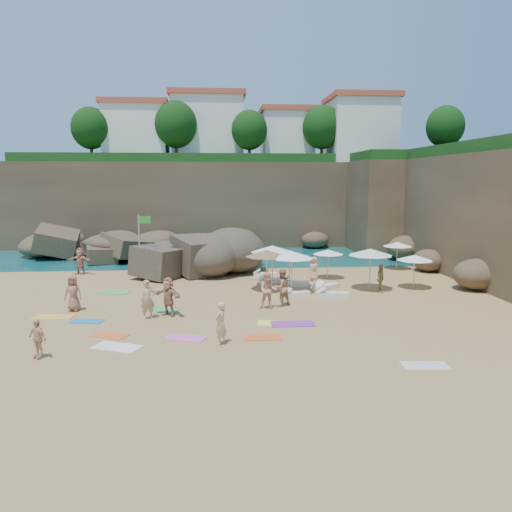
{
  "coord_description": "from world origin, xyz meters",
  "views": [
    {
      "loc": [
        -0.33,
        -25.51,
        6.41
      ],
      "look_at": [
        2.0,
        3.0,
        2.0
      ],
      "focal_mm": 35.0,
      "sensor_mm": 36.0,
      "label": 1
    }
  ],
  "objects": [
    {
      "name": "towel_3",
      "position": [
        -3.05,
        -1.27,
        0.02
      ],
      "size": [
        1.9,
        1.49,
        0.03
      ],
      "primitive_type": "cube",
      "rotation": [
        0.0,
        0.0,
        -0.44
      ],
      "color": "#33B365",
      "rests_on": "ground"
    },
    {
      "name": "clifftop_buildings",
      "position": [
        2.96,
        25.79,
        11.24
      ],
      "size": [
        28.48,
        9.48,
        7.0
      ],
      "color": "white",
      "rests_on": "cliff_back"
    },
    {
      "name": "parasol_1",
      "position": [
        1.87,
        11.09,
        2.07
      ],
      "size": [
        2.39,
        2.39,
        2.26
      ],
      "color": "silver",
      "rests_on": "ground"
    },
    {
      "name": "towel_4",
      "position": [
        -7.97,
        -2.15,
        0.02
      ],
      "size": [
        1.88,
        1.03,
        0.03
      ],
      "primitive_type": "cube",
      "rotation": [
        0.0,
        0.0,
        -0.06
      ],
      "color": "gold",
      "rests_on": "ground"
    },
    {
      "name": "marina_masts",
      "position": [
        -16.5,
        30.0,
        3.0
      ],
      "size": [
        3.1,
        0.1,
        6.0
      ],
      "color": "white",
      "rests_on": "ground"
    },
    {
      "name": "towel_12",
      "position": [
        2.35,
        -4.04,
        0.02
      ],
      "size": [
        1.85,
        1.21,
        0.03
      ],
      "primitive_type": "cube",
      "rotation": [
        0.0,
        0.0,
        -0.22
      ],
      "color": "#FFFE43",
      "rests_on": "ground"
    },
    {
      "name": "parasol_0",
      "position": [
        1.08,
        9.53,
        2.11
      ],
      "size": [
        2.43,
        2.43,
        2.3
      ],
      "color": "silver",
      "rests_on": "ground"
    },
    {
      "name": "person_stand_1",
      "position": [
        2.99,
        -0.84,
        0.96
      ],
      "size": [
        1.16,
        1.07,
        1.92
      ],
      "primitive_type": "imported",
      "rotation": [
        0.0,
        0.0,
        3.62
      ],
      "color": "tan",
      "rests_on": "ground"
    },
    {
      "name": "person_stand_2",
      "position": [
        0.48,
        9.09,
        0.89
      ],
      "size": [
        1.13,
        1.16,
        1.77
      ],
      "primitive_type": "imported",
      "rotation": [
        0.0,
        0.0,
        2.32
      ],
      "color": "#DCB87D",
      "rests_on": "ground"
    },
    {
      "name": "person_stand_0",
      "position": [
        -3.49,
        -2.74,
        0.92
      ],
      "size": [
        0.78,
        0.65,
        1.83
      ],
      "primitive_type": "imported",
      "rotation": [
        0.0,
        0.0,
        0.38
      ],
      "color": "tan",
      "rests_on": "ground"
    },
    {
      "name": "parasol_2",
      "position": [
        12.64,
        8.88,
        1.81
      ],
      "size": [
        2.08,
        2.08,
        1.97
      ],
      "color": "silver",
      "rests_on": "ground"
    },
    {
      "name": "lounger_4",
      "position": [
        6.02,
        0.79,
        0.14
      ],
      "size": [
        1.81,
        0.75,
        0.27
      ],
      "primitive_type": "cube",
      "rotation": [
        0.0,
        0.0,
        -0.09
      ],
      "color": "silver",
      "rests_on": "ground"
    },
    {
      "name": "seawater",
      "position": [
        0.0,
        30.0,
        0.0
      ],
      "size": [
        120.0,
        120.0,
        0.0
      ],
      "primitive_type": "plane",
      "color": "#0C4751",
      "rests_on": "ground"
    },
    {
      "name": "parasol_3",
      "position": [
        6.93,
        5.91,
        1.75
      ],
      "size": [
        2.02,
        2.02,
        1.91
      ],
      "color": "silver",
      "rests_on": "ground"
    },
    {
      "name": "parasol_9",
      "position": [
        3.07,
        3.91,
        2.28
      ],
      "size": [
        2.62,
        2.62,
        2.48
      ],
      "color": "silver",
      "rests_on": "ground"
    },
    {
      "name": "towel_6",
      "position": [
        3.05,
        -4.17,
        0.02
      ],
      "size": [
        1.94,
        0.99,
        0.03
      ],
      "primitive_type": "cube",
      "rotation": [
        0.0,
        0.0,
        -0.02
      ],
      "color": "purple",
      "rests_on": "ground"
    },
    {
      "name": "lounger_3",
      "position": [
        4.44,
        3.94,
        0.14
      ],
      "size": [
        1.83,
        0.85,
        0.27
      ],
      "primitive_type": "cube",
      "rotation": [
        0.0,
        0.0,
        -0.15
      ],
      "color": "silver",
      "rests_on": "ground"
    },
    {
      "name": "person_lie_5",
      "position": [
        2.24,
        -1.41,
        0.34
      ],
      "size": [
        1.17,
        1.94,
        0.69
      ],
      "primitive_type": "imported",
      "rotation": [
        0.0,
        0.0,
        -0.17
      ],
      "color": "#F1A689",
      "rests_on": "ground"
    },
    {
      "name": "lounger_2",
      "position": [
        6.11,
        2.72,
        0.14
      ],
      "size": [
        1.84,
        1.59,
        0.29
      ],
      "primitive_type": "cube",
      "rotation": [
        0.0,
        0.0,
        0.64
      ],
      "color": "silver",
      "rests_on": "ground"
    },
    {
      "name": "parasol_6",
      "position": [
        2.6,
        2.68,
        2.2
      ],
      "size": [
        2.53,
        2.53,
        2.4
      ],
      "color": "silver",
      "rests_on": "ground"
    },
    {
      "name": "clifftop_trees",
      "position": [
        4.78,
        19.52,
        11.26
      ],
      "size": [
        35.6,
        23.82,
        4.4
      ],
      "color": "#11380F",
      "rests_on": "ground"
    },
    {
      "name": "person_lie_1",
      "position": [
        -6.78,
        -7.65,
        0.17
      ],
      "size": [
        1.47,
        1.63,
        0.34
      ],
      "primitive_type": "imported",
      "rotation": [
        0.0,
        0.0,
        -0.59
      ],
      "color": "#E3B280",
      "rests_on": "ground"
    },
    {
      "name": "lounger_1",
      "position": [
        3.19,
        4.99,
        0.13
      ],
      "size": [
        1.75,
        0.73,
        0.27
      ],
      "primitive_type": "cube",
      "rotation": [
        0.0,
        0.0,
        0.1
      ],
      "color": "white",
      "rests_on": "ground"
    },
    {
      "name": "lounger_0",
      "position": [
        2.95,
        6.98,
        0.12
      ],
      "size": [
        1.61,
        0.65,
        0.25
      ],
      "primitive_type": "cube",
      "rotation": [
        0.0,
        0.0,
        -0.08
      ],
      "color": "white",
      "rests_on": "ground"
    },
    {
      "name": "towel_13",
      "position": [
        6.87,
        -9.54,
        0.01
      ],
      "size": [
        1.66,
        0.94,
        0.03
      ],
      "primitive_type": "cube",
      "rotation": [
        0.0,
        0.0,
        -0.09
      ],
      "color": "silver",
      "rests_on": "ground"
    },
    {
      "name": "person_stand_4",
      "position": [
        5.9,
        5.38,
        0.77
      ],
      "size": [
        0.8,
        0.84,
        1.54
      ],
      "primitive_type": "imported",
      "rotation": [
        0.0,
        0.0,
        -0.89
      ],
      "color": "tan",
      "rests_on": "ground"
    },
    {
      "name": "cliff_corner",
      "position": [
        17.0,
        20.0,
        4.0
      ],
      "size": [
        10.0,
        12.0,
        8.0
      ],
      "primitive_type": "cube",
      "color": "brown",
      "rests_on": "ground"
    },
    {
      "name": "parasol_4",
      "position": [
        8.61,
        2.4,
        2.23
      ],
      "size": [
        2.57,
        2.57,
        2.43
      ],
      "color": "silver",
      "rests_on": "ground"
    },
    {
      "name": "rock_outcrop",
      "position": [
        -1.57,
        9.35,
        0.0
      ],
      "size": [
        8.9,
        7.66,
        3.02
      ],
      "primitive_type": null,
      "rotation": [
        0.0,
        0.0,
        -0.3
      ],
      "color": "brown",
      "rests_on": "ground"
    },
    {
      "name": "parasol_7",
      "position": [
        4.04,
        3.49,
        2.05
      ],
      "size": [
        2.36,
        2.36,
        2.23
      ],
      "color": "silver",
      "rests_on": "ground"
    },
    {
      "name": "ground",
      "position": [
        0.0,
        0.0,
        0.0
      ],
      "size": [
        120.0,
        120.0,
        0.0
      ],
      "primitive_type": "plane",
      "color": "tan",
      "rests_on": "ground"
    },
    {
      "name": "rock_promontory",
      "position": [
        -11.0,
        16.0,
        0.0
      ],
      "size": [
        12.0,
        7.0,
        2.0
      ],
      "primitive_type": null,
      "color": "brown",
      "rests_on": "ground"
    },
    {
      "name": "towel_10",
      "position": [
        1.57,
        -5.98,
        0.01
      ],
      "size": [
        1.57,
        0.79,
        0.03
      ],
      "primitive_type": "cube",
      "rotation": [
        0.0,
        0.0,
        -0.01
      ],
      "color": "#FF5C28",
      "rests_on": "ground"
    },
    {
      "name": "towel_2",
      "position": [
        -4.74,
        -5.22,
        0.01
      ],
      "size": [
        1.65,
        1.24,
        0.03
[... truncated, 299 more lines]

